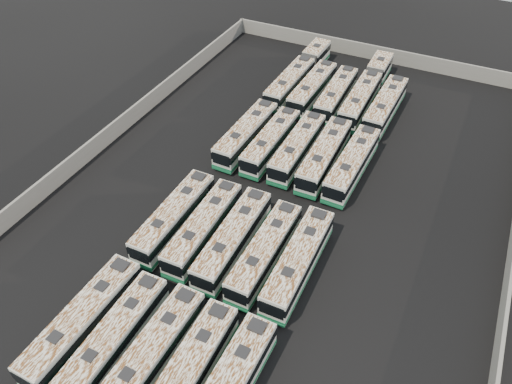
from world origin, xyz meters
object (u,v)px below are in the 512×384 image
(bus_midfront_far_right, at_px, (298,262))
(bus_midback_far_left, at_px, (246,134))
(bus_midfront_right, at_px, (265,252))
(bus_back_right, at_px, (367,89))
(bus_midfront_far_left, at_px, (174,217))
(bus_back_far_left, at_px, (299,74))
(bus_midfront_left, at_px, (204,228))
(bus_midback_center, at_px, (298,148))
(bus_midback_right, at_px, (324,156))
(bus_front_left, at_px, (115,338))
(bus_back_far_right, at_px, (385,106))
(bus_back_center, at_px, (336,95))
(bus_back_left, at_px, (312,89))
(bus_midback_far_right, at_px, (352,164))
(bus_midfront_center, at_px, (233,239))
(bus_front_right, at_px, (187,375))
(bus_midback_left, at_px, (271,142))
(bus_front_far_left, at_px, (84,321))
(bus_front_center, at_px, (151,355))

(bus_midfront_far_right, xyz_separation_m, bus_midback_far_left, (-12.80, 15.19, -0.00))
(bus_midfront_right, distance_m, bus_back_right, 31.56)
(bus_midfront_far_left, distance_m, bus_midback_far_left, 15.23)
(bus_back_far_left, bearing_deg, bus_midfront_left, -83.21)
(bus_midback_center, xyz_separation_m, bus_midback_right, (3.22, -0.09, 0.05))
(bus_midfront_far_left, bearing_deg, bus_front_left, -76.72)
(bus_back_far_right, bearing_deg, bus_midfront_right, -95.35)
(bus_midback_far_left, relative_size, bus_midback_right, 0.99)
(bus_back_right, bearing_deg, bus_back_center, -136.90)
(bus_midback_center, xyz_separation_m, bus_back_right, (3.25, 15.92, 0.01))
(bus_midfront_right, height_order, bus_back_left, bus_back_left)
(bus_midfront_left, xyz_separation_m, bus_back_far_left, (-3.25, 31.38, 0.01))
(bus_midfront_right, relative_size, bus_midback_center, 0.98)
(bus_midfront_right, height_order, bus_midback_far_left, bus_midback_far_left)
(bus_midfront_right, relative_size, bus_midback_far_left, 0.97)
(bus_back_far_left, relative_size, bus_back_far_right, 1.52)
(bus_midfront_far_left, height_order, bus_midback_right, bus_midback_right)
(bus_midfront_right, xyz_separation_m, bus_midback_far_right, (3.12, 15.45, 0.05))
(bus_midfront_center, relative_size, bus_midback_center, 1.02)
(bus_midback_far_left, distance_m, bus_back_far_left, 16.14)
(bus_front_right, distance_m, bus_midback_center, 28.85)
(bus_midback_left, bearing_deg, bus_front_left, -89.49)
(bus_midfront_center, bearing_deg, bus_midfront_left, 177.54)
(bus_front_left, distance_m, bus_midfront_far_left, 13.48)
(bus_midfront_far_left, bearing_deg, bus_midfront_far_right, -0.04)
(bus_front_far_left, height_order, bus_back_far_right, bus_front_far_left)
(bus_front_far_left, xyz_separation_m, bus_midback_center, (6.36, 28.43, -0.05))
(bus_back_left, height_order, bus_back_center, bus_back_left)
(bus_back_far_right, bearing_deg, bus_midback_left, -125.65)
(bus_midfront_left, height_order, bus_midback_far_left, bus_midback_far_left)
(bus_midfront_right, xyz_separation_m, bus_midfront_far_right, (3.13, 0.24, 0.06))
(bus_midback_far_right, relative_size, bus_back_right, 0.65)
(bus_midfront_far_right, bearing_deg, bus_midfront_far_left, 179.49)
(bus_midback_far_right, relative_size, bus_back_far_right, 1.00)
(bus_front_right, height_order, bus_midback_left, bus_front_right)
(bus_midback_far_right, bearing_deg, bus_back_left, 127.97)
(bus_midfront_far_left, relative_size, bus_midback_far_left, 0.98)
(bus_front_center, relative_size, bus_midfront_center, 0.99)
(bus_midback_right, height_order, bus_back_far_right, bus_midback_right)
(bus_midback_left, height_order, bus_back_left, bus_back_left)
(bus_midfront_far_left, bearing_deg, bus_midfront_center, -1.07)
(bus_midfront_far_right, bearing_deg, bus_midfront_center, -179.47)
(bus_back_center, height_order, bus_back_right, bus_back_right)
(bus_front_right, relative_size, bus_midfront_far_right, 0.99)
(bus_front_right, distance_m, bus_midfront_far_left, 16.40)
(bus_midback_center, height_order, bus_midback_far_right, bus_midback_far_right)
(bus_midback_far_right, bearing_deg, bus_midback_left, -178.41)
(bus_midback_center, bearing_deg, bus_midback_right, -2.01)
(bus_midfront_left, distance_m, bus_back_far_left, 31.55)
(bus_midfront_center, distance_m, bus_midback_right, 15.77)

